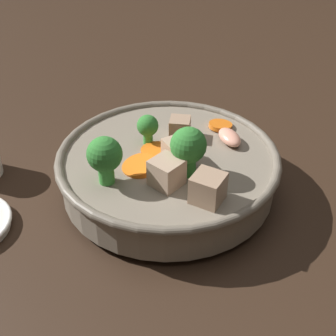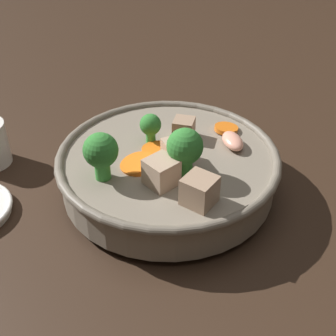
% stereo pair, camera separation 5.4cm
% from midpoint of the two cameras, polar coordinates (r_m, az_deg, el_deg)
% --- Properties ---
extents(ground_plane, '(3.00, 3.00, 0.00)m').
position_cam_midpoint_polar(ground_plane, '(0.64, -2.43, -2.86)').
color(ground_plane, black).
extents(stirfry_bowl, '(0.29, 0.29, 0.12)m').
position_cam_midpoint_polar(stirfry_bowl, '(0.61, -2.55, 0.06)').
color(stirfry_bowl, slate).
rests_on(stirfry_bowl, ground_plane).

